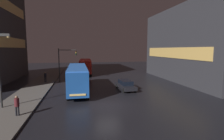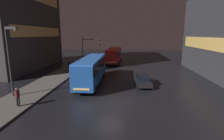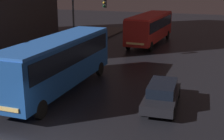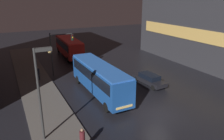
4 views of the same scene
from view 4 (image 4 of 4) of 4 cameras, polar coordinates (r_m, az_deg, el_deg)
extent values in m
plane|color=black|center=(21.10, 11.90, -11.24)|extent=(120.00, 120.00, 0.00)
cube|color=#56514C|center=(26.30, -18.42, -5.44)|extent=(4.00, 48.00, 0.15)
cube|color=#2D2D33|center=(39.64, 23.58, 11.46)|extent=(10.00, 22.93, 12.97)
cube|color=#E0B25B|center=(36.18, 18.15, 9.30)|extent=(0.24, 19.49, 1.80)
cube|color=#194793|center=(23.98, -3.37, -2.07)|extent=(2.48, 10.97, 2.72)
cube|color=black|center=(23.77, -3.39, -0.70)|extent=(2.54, 10.10, 1.10)
cube|color=blue|center=(23.51, -3.43, 1.21)|extent=(2.43, 10.76, 0.16)
cube|color=#F4CC72|center=(19.91, 3.24, -9.63)|extent=(1.68, 0.11, 0.20)
cylinder|color=black|center=(21.70, 3.84, -8.47)|extent=(0.26, 1.00, 1.00)
cylinder|color=black|center=(20.76, -1.44, -9.75)|extent=(0.26, 1.00, 1.00)
cylinder|color=black|center=(28.39, -4.65, -1.80)|extent=(0.26, 1.00, 1.00)
cylinder|color=black|center=(27.69, -8.84, -2.50)|extent=(0.26, 1.00, 1.00)
cube|color=#AD1E19|center=(40.43, -11.18, 6.05)|extent=(2.98, 10.62, 2.57)
cube|color=black|center=(40.32, -11.23, 6.79)|extent=(3.00, 9.78, 1.10)
cube|color=red|center=(40.17, -11.30, 7.95)|extent=(2.92, 10.41, 0.16)
cube|color=#F4CC72|center=(35.67, -9.03, 3.05)|extent=(1.81, 0.17, 0.20)
cylinder|color=black|center=(37.42, -7.85, 3.12)|extent=(0.29, 1.01, 1.00)
cylinder|color=black|center=(36.83, -11.40, 2.68)|extent=(0.29, 1.01, 1.00)
cylinder|color=black|center=(44.66, -10.79, 5.49)|extent=(0.29, 1.01, 1.00)
cylinder|color=black|center=(44.18, -13.80, 5.14)|extent=(0.29, 1.01, 1.00)
cube|color=black|center=(27.42, 9.70, -2.65)|extent=(2.03, 4.85, 0.50)
cube|color=black|center=(27.24, 9.76, -1.61)|extent=(1.63, 2.70, 0.56)
cylinder|color=black|center=(26.86, 13.24, -3.88)|extent=(0.24, 0.65, 0.64)
cylinder|color=black|center=(25.87, 10.74, -4.59)|extent=(0.24, 0.65, 0.64)
cylinder|color=black|center=(29.17, 8.74, -1.77)|extent=(0.24, 0.65, 0.64)
cylinder|color=black|center=(28.26, 6.29, -2.34)|extent=(0.24, 0.65, 0.64)
cylinder|color=black|center=(29.63, -18.82, -1.74)|extent=(0.14, 0.14, 0.84)
cylinder|color=black|center=(29.65, -18.48, -1.69)|extent=(0.14, 0.14, 0.84)
cylinder|color=black|center=(29.40, -18.80, -0.32)|extent=(0.47, 0.47, 0.70)
sphere|color=#8C664C|center=(29.26, -18.89, 0.53)|extent=(0.22, 0.22, 0.22)
cylinder|color=#4C191E|center=(15.75, -7.78, -16.65)|extent=(0.40, 0.40, 0.68)
sphere|color=#8C664C|center=(15.50, -7.86, -15.29)|extent=(0.22, 0.22, 0.22)
cylinder|color=#2D2D2D|center=(30.57, -15.49, 3.85)|extent=(0.16, 0.16, 5.87)
cylinder|color=#2D2D2D|center=(30.35, -13.13, 9.03)|extent=(3.00, 0.12, 0.12)
cube|color=black|center=(30.82, -10.34, 8.41)|extent=(0.30, 0.24, 0.90)
sphere|color=#390706|center=(30.64, -10.29, 8.88)|extent=(0.18, 0.18, 0.18)
sphere|color=gold|center=(30.68, -10.26, 8.37)|extent=(0.18, 0.18, 0.18)
sphere|color=black|center=(30.73, -10.23, 7.85)|extent=(0.18, 0.18, 0.18)
cylinder|color=#2D2D2D|center=(16.35, -18.45, -6.62)|extent=(0.18, 0.18, 7.01)
cube|color=#383838|center=(15.37, -17.51, 5.16)|extent=(1.10, 0.36, 0.24)
sphere|color=#F4CC72|center=(15.47, -16.00, 4.82)|extent=(0.32, 0.32, 0.32)
camera|label=1|loc=(10.67, 73.67, -21.82)|focal=28.00mm
camera|label=2|loc=(14.05, 65.60, -9.18)|focal=28.00mm
camera|label=3|loc=(19.25, 50.00, 1.27)|focal=50.00mm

